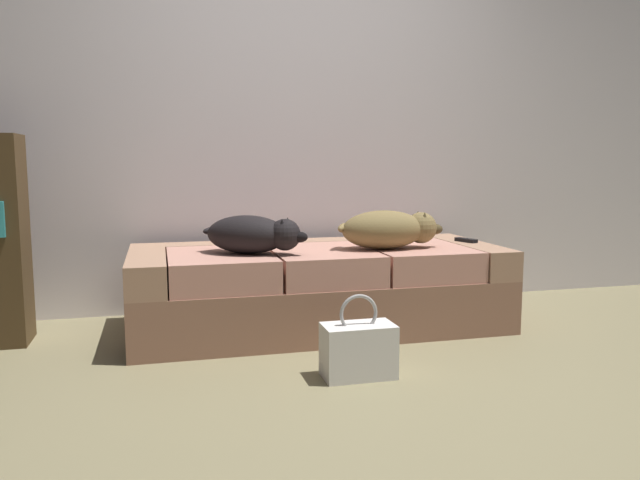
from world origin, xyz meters
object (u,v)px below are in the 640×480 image
(couch, at_px, (318,288))
(handbag, at_px, (358,349))
(dog_dark, at_px, (254,234))
(tv_remote, at_px, (466,240))
(dog_tan, at_px, (390,229))

(couch, height_order, handbag, couch)
(dog_dark, height_order, tv_remote, dog_dark)
(couch, distance_m, dog_dark, 0.54)
(tv_remote, distance_m, handbag, 1.36)
(dog_dark, bearing_deg, tv_remote, 6.63)
(dog_dark, xyz_separation_m, tv_remote, (1.34, 0.16, -0.09))
(handbag, bearing_deg, couch, 87.70)
(tv_remote, bearing_deg, couch, 160.07)
(dog_dark, xyz_separation_m, dog_tan, (0.77, -0.00, 0.01))
(dog_tan, height_order, handbag, dog_tan)
(tv_remote, relative_size, handbag, 0.40)
(dog_dark, distance_m, handbag, 0.92)
(couch, relative_size, dog_tan, 3.25)
(couch, bearing_deg, dog_dark, -159.98)
(tv_remote, height_order, handbag, tv_remote)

